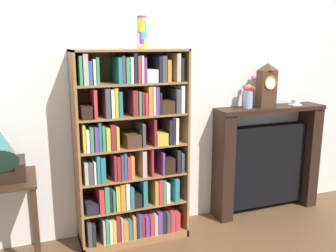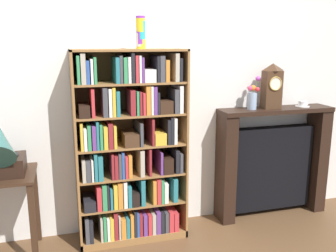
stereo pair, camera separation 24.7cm
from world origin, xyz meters
The scene contains 9 objects.
ground_plane centered at (0.00, 0.00, -0.01)m, with size 8.10×6.40×0.02m, color brown.
wall_back centered at (0.20, 0.31, 1.30)m, with size 5.10×0.08×2.60m, color silver.
bookshelf centered at (-0.01, 0.08, 0.75)m, with size 0.91×0.35×1.61m.
cup_stack centered at (0.09, 0.04, 1.74)m, with size 0.07×0.08×0.25m.
side_table_left centered at (-0.99, 0.03, 0.50)m, with size 0.46×0.48×0.69m.
fireplace_mantel centered at (1.40, 0.16, 0.52)m, with size 1.11×0.26×1.06m.
mantel_clock centered at (1.33, 0.14, 1.27)m, with size 0.17×0.12×0.41m.
flower_vase centered at (1.14, 0.14, 1.18)m, with size 0.12×0.11×0.30m.
teacup_with_saucer centered at (1.68, 0.14, 1.09)m, with size 0.13×0.13×0.05m.
Camera 1 is at (-0.76, -2.80, 1.67)m, focal length 39.75 mm.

